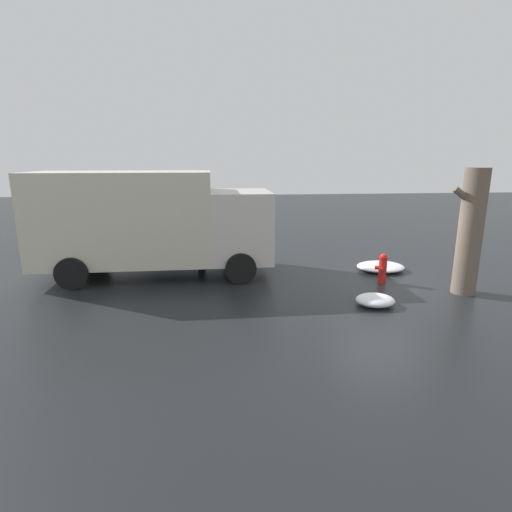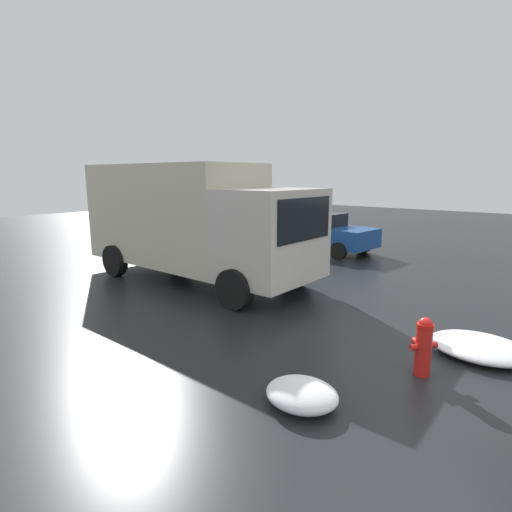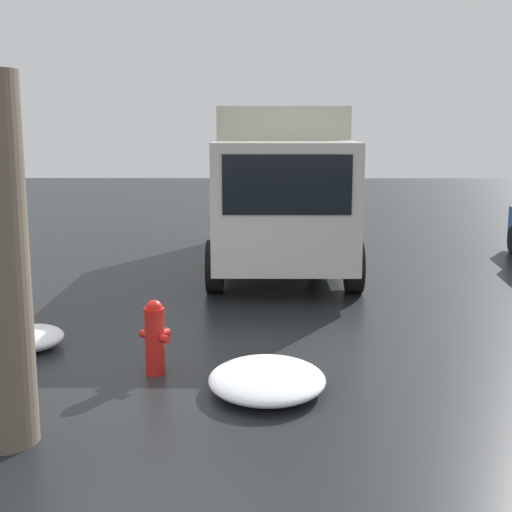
{
  "view_description": "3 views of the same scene",
  "coord_description": "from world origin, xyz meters",
  "px_view_note": "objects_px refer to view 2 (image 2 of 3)",
  "views": [
    {
      "loc": [
        4.86,
        10.68,
        3.51
      ],
      "look_at": [
        3.68,
        -0.09,
        0.88
      ],
      "focal_mm": 28.0,
      "sensor_mm": 36.0,
      "label": 1
    },
    {
      "loc": [
        -1.56,
        5.69,
        2.86
      ],
      "look_at": [
        3.44,
        -0.37,
        1.27
      ],
      "focal_mm": 28.0,
      "sensor_mm": 36.0,
      "label": 2
    },
    {
      "loc": [
        -7.87,
        -1.25,
        2.86
      ],
      "look_at": [
        2.82,
        -1.14,
        0.87
      ],
      "focal_mm": 50.0,
      "sensor_mm": 36.0,
      "label": 3
    }
  ],
  "objects_px": {
    "fire_hydrant": "(423,346)",
    "pedestrian": "(247,252)",
    "parked_car": "(317,231)",
    "delivery_truck": "(192,218)"
  },
  "relations": [
    {
      "from": "pedestrian",
      "to": "delivery_truck",
      "type": "bearing_deg",
      "value": 132.35
    },
    {
      "from": "delivery_truck",
      "to": "pedestrian",
      "type": "xyz_separation_m",
      "value": [
        -1.47,
        -0.59,
        -0.85
      ]
    },
    {
      "from": "parked_car",
      "to": "delivery_truck",
      "type": "bearing_deg",
      "value": 1.1
    },
    {
      "from": "fire_hydrant",
      "to": "pedestrian",
      "type": "relative_size",
      "value": 0.56
    },
    {
      "from": "parked_car",
      "to": "fire_hydrant",
      "type": "bearing_deg",
      "value": 44.59
    },
    {
      "from": "fire_hydrant",
      "to": "delivery_truck",
      "type": "xyz_separation_m",
      "value": [
        6.73,
        -1.6,
        1.26
      ]
    },
    {
      "from": "fire_hydrant",
      "to": "pedestrian",
      "type": "bearing_deg",
      "value": 12.94
    },
    {
      "from": "pedestrian",
      "to": "parked_car",
      "type": "distance_m",
      "value": 5.51
    },
    {
      "from": "fire_hydrant",
      "to": "pedestrian",
      "type": "xyz_separation_m",
      "value": [
        5.26,
        -2.2,
        0.41
      ]
    },
    {
      "from": "fire_hydrant",
      "to": "pedestrian",
      "type": "height_order",
      "value": "pedestrian"
    }
  ]
}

